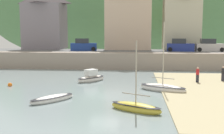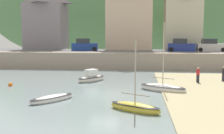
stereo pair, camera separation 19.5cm
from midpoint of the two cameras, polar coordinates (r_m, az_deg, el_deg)
name	(u,v)px [view 1 (the left image)]	position (r m, az deg, el deg)	size (l,w,h in m)	color
ground	(110,134)	(14.79, -0.84, -13.61)	(48.00, 41.00, 0.61)	gray
quay_seawall	(118,59)	(41.10, 1.06, 1.58)	(48.00, 9.40, 2.40)	gray
hillside_backdrop	(132,16)	(78.63, 4.00, 10.41)	(80.00, 44.00, 27.87)	#578A56
waterfront_building_left	(45,19)	(51.20, -13.70, 9.53)	(7.03, 5.97, 10.28)	gray
waterfront_building_centre	(128,15)	(48.61, 3.24, 10.61)	(7.99, 5.60, 11.58)	beige
waterfront_building_right	(181,18)	(49.12, 13.92, 9.67)	(6.32, 4.61, 10.35)	beige
church_with_spire	(176,6)	(53.17, 12.91, 12.01)	(3.00, 3.00, 14.69)	#9B8E6D
sailboat_blue_trim	(136,107)	(19.35, 4.59, -8.23)	(3.85, 2.64, 5.00)	gold
sailboat_far_left	(52,99)	(22.48, -12.36, -6.37)	(3.30, 3.65, 0.63)	white
rowboat_small_beached	(163,88)	(26.02, 10.11, -4.25)	(4.59, 3.27, 6.48)	silver
fishing_boat_green	(91,78)	(30.72, -4.48, -2.25)	(3.32, 3.53, 1.50)	silver
parked_car_near_slipway	(84,46)	(44.87, -5.97, 4.39)	(4.25, 2.12, 1.95)	navy
parked_car_by_wall	(180,46)	(44.56, 13.63, 4.20)	(4.26, 2.12, 1.95)	navy
parked_car_end_of_row	(209,46)	(45.42, 19.14, 4.06)	(4.12, 1.82, 1.95)	#BCB8B5
person_on_slipway	(198,74)	(30.67, 16.95, -1.39)	(0.34, 0.34, 1.62)	#282833
person_near_water	(223,73)	(32.36, 21.64, -1.15)	(0.34, 0.34, 1.62)	#282833
mooring_buoy	(10,85)	(29.77, -20.35, -3.44)	(0.44, 0.44, 0.44)	orange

